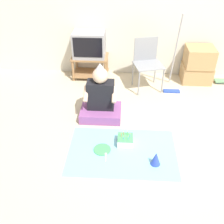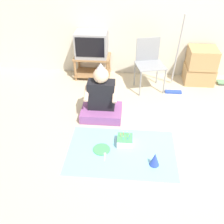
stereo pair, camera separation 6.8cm
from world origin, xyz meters
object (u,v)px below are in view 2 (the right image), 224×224
Objects in this scene: book_pile at (222,83)px; person_seated at (101,100)px; folding_chair at (149,60)px; dust_mop at (176,69)px; tv at (92,44)px; birthday_cake at (125,140)px; paper_plate at (102,149)px; cardboard_box_stack at (200,66)px; party_hat_blue at (155,159)px.

person_seated reaches higher than book_pile.
folding_chair is 0.65× the size of dust_mop.
dust_mop reaches higher than person_seated.
book_pile is (0.92, 0.28, -0.37)m from dust_mop.
tv is 2.99× the size of book_pile.
birthday_cake is 0.92× the size of paper_plate.
dust_mop is at bearing -145.49° from cardboard_box_stack.
person_seated is at bearing 96.38° from paper_plate.
paper_plate is at bearing -154.56° from birthday_cake.
person_seated is 0.80m from paper_plate.
person_seated is (-2.07, -1.15, 0.25)m from book_pile.
dust_mop reaches higher than cardboard_box_stack.
paper_plate is at bearing -136.28° from book_pile.
person_seated reaches higher than birthday_cake.
dust_mop is 6.00× the size of paper_plate.
tv is at bearing 165.50° from dust_mop.
folding_chair reaches higher than cardboard_box_stack.
party_hat_blue is (0.04, -1.88, -0.41)m from folding_chair.
dust_mop is at bearing 36.99° from person_seated.
dust_mop is 1.56× the size of person_seated.
book_pile reaches higher than paper_plate.
person_seated reaches higher than paper_plate.
dust_mop reaches higher than paper_plate.
party_hat_blue is at bearing -102.67° from dust_mop.
party_hat_blue reaches higher than birthday_cake.
party_hat_blue is at bearing -64.32° from tv.
folding_chair is 1.33× the size of cardboard_box_stack.
book_pile is 0.85× the size of paper_plate.
book_pile is (0.44, -0.05, -0.29)m from cardboard_box_stack.
cardboard_box_stack is (0.93, 0.26, -0.18)m from folding_chair.
folding_chair reaches higher than birthday_cake.
tv is at bearing 163.04° from folding_chair.
dust_mop reaches higher than folding_chair.
dust_mop is 1.97m from paper_plate.
party_hat_blue is at bearing -122.27° from book_pile.
folding_chair is 4.24× the size of birthday_cake.
paper_plate is (-0.29, -0.14, -0.05)m from birthday_cake.
dust_mop is (-0.48, -0.33, 0.07)m from cardboard_box_stack.
tv is 0.65× the size of folding_chair.
folding_chair is 0.98m from cardboard_box_stack.
person_seated is (-1.15, -0.87, -0.12)m from dust_mop.
dust_mop is 1.44m from person_seated.
person_seated is at bearing 127.98° from party_hat_blue.
book_pile is at bearing 57.73° from party_hat_blue.
book_pile is at bearing -6.16° from cardboard_box_stack.
person_seated is (-0.70, -0.94, -0.23)m from folding_chair.
dust_mop is at bearing 56.55° from paper_plate.
birthday_cake reaches higher than paper_plate.
cardboard_box_stack is at bearing -1.44° from tv.
dust_mop reaches higher than tv.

